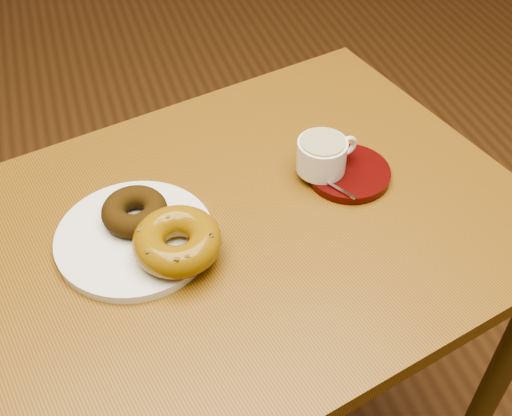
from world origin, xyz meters
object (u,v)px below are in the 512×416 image
object	(u,v)px
cafe_table	(245,274)
coffee_cup	(323,155)
saucer	(348,173)
donut_plate	(135,238)

from	to	relation	value
cafe_table	coffee_cup	distance (m)	0.24
coffee_cup	saucer	bearing A→B (deg)	-32.40
cafe_table	donut_plate	xyz separation A→B (m)	(-0.16, 0.01, 0.14)
donut_plate	cafe_table	bearing A→B (deg)	-3.04
cafe_table	saucer	bearing A→B (deg)	-0.42
cafe_table	donut_plate	size ratio (longest dim) A/B	4.26
donut_plate	saucer	distance (m)	0.36
coffee_cup	donut_plate	bearing A→B (deg)	-179.76
donut_plate	coffee_cup	xyz separation A→B (m)	(0.32, 0.05, 0.04)
cafe_table	saucer	xyz separation A→B (m)	(0.19, 0.04, 0.14)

